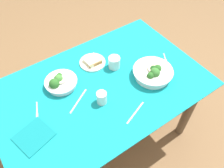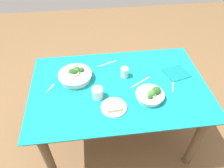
# 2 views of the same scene
# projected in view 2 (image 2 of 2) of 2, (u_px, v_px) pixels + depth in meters

# --- Properties ---
(ground_plane) EXTENTS (6.00, 6.00, 0.00)m
(ground_plane) POSITION_uv_depth(u_px,v_px,m) (117.00, 135.00, 2.20)
(ground_plane) COLOR brown
(dining_table) EXTENTS (1.41, 0.90, 0.71)m
(dining_table) POSITION_uv_depth(u_px,v_px,m) (119.00, 95.00, 1.78)
(dining_table) COLOR teal
(dining_table) RESTS_ON ground_plane
(broccoli_bowl_far) EXTENTS (0.21, 0.21, 0.09)m
(broccoli_bowl_far) POSITION_uv_depth(u_px,v_px,m) (151.00, 95.00, 1.59)
(broccoli_bowl_far) COLOR white
(broccoli_bowl_far) RESTS_ON dining_table
(broccoli_bowl_near) EXTENTS (0.27, 0.27, 0.10)m
(broccoli_bowl_near) POSITION_uv_depth(u_px,v_px,m) (75.00, 75.00, 1.74)
(broccoli_bowl_near) COLOR white
(broccoli_bowl_near) RESTS_ON dining_table
(bread_side_plate) EXTENTS (0.19, 0.19, 0.04)m
(bread_side_plate) POSITION_uv_depth(u_px,v_px,m) (114.00, 106.00, 1.54)
(bread_side_plate) COLOR silver
(bread_side_plate) RESTS_ON dining_table
(water_glass_center) EXTENTS (0.08, 0.08, 0.09)m
(water_glass_center) POSITION_uv_depth(u_px,v_px,m) (97.00, 93.00, 1.59)
(water_glass_center) COLOR silver
(water_glass_center) RESTS_ON dining_table
(water_glass_side) EXTENTS (0.06, 0.06, 0.09)m
(water_glass_side) POSITION_uv_depth(u_px,v_px,m) (125.00, 72.00, 1.76)
(water_glass_side) COLOR silver
(water_glass_side) RESTS_ON dining_table
(fork_by_far_bowl) EXTENTS (0.06, 0.09, 0.00)m
(fork_by_far_bowl) POSITION_uv_depth(u_px,v_px,m) (51.00, 88.00, 1.69)
(fork_by_far_bowl) COLOR #B7B7BC
(fork_by_far_bowl) RESTS_ON dining_table
(fork_by_near_bowl) EXTENTS (0.05, 0.11, 0.00)m
(fork_by_near_bowl) POSITION_uv_depth(u_px,v_px,m) (173.00, 86.00, 1.70)
(fork_by_near_bowl) COLOR #B7B7BC
(fork_by_near_bowl) RESTS_ON dining_table
(table_knife_left) EXTENTS (0.18, 0.07, 0.00)m
(table_knife_left) POSITION_uv_depth(u_px,v_px,m) (108.00, 64.00, 1.91)
(table_knife_left) COLOR #B7B7BC
(table_knife_left) RESTS_ON dining_table
(table_knife_right) EXTENTS (0.18, 0.11, 0.00)m
(table_knife_right) POSITION_uv_depth(u_px,v_px,m) (141.00, 82.00, 1.74)
(table_knife_right) COLOR #B7B7BC
(table_knife_right) RESTS_ON dining_table
(napkin_folded_upper) EXTENTS (0.23, 0.22, 0.01)m
(napkin_folded_upper) POSITION_uv_depth(u_px,v_px,m) (176.00, 73.00, 1.82)
(napkin_folded_upper) COLOR #0F777D
(napkin_folded_upper) RESTS_ON dining_table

